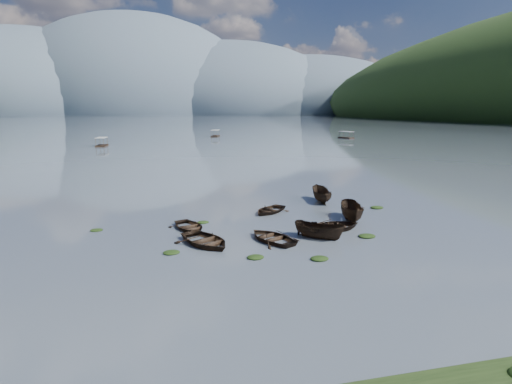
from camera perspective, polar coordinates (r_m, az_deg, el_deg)
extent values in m
plane|color=#4D5560|center=(24.84, 6.25, -10.00)|extent=(2400.00, 2400.00, 0.00)
ellipsoid|color=#475666|center=(955.73, -28.58, 9.68)|extent=(520.00, 520.00, 280.00)
ellipsoid|color=#475666|center=(923.31, -16.36, 10.58)|extent=(520.00, 520.00, 340.00)
ellipsoid|color=#475666|center=(933.59, -3.80, 11.02)|extent=(520.00, 520.00, 260.00)
ellipsoid|color=#475666|center=(978.34, 6.87, 10.99)|extent=(520.00, 520.00, 220.00)
imported|color=black|center=(28.08, -7.24, -7.43)|extent=(5.06, 5.62, 0.96)
imported|color=black|center=(29.50, 8.97, -6.54)|extent=(3.83, 3.59, 1.48)
imported|color=black|center=(28.70, 2.30, -6.92)|extent=(4.47, 5.00, 0.85)
imported|color=black|center=(31.75, 11.02, -5.30)|extent=(4.76, 3.64, 0.92)
imported|color=black|center=(34.66, 13.53, -3.97)|extent=(3.06, 4.93, 1.79)
imported|color=black|center=(31.77, -9.49, -5.23)|extent=(3.82, 4.49, 0.79)
imported|color=black|center=(36.38, 1.95, -2.91)|extent=(4.74, 4.68, 0.80)
imported|color=black|center=(41.11, 9.27, -1.36)|extent=(2.23, 4.44, 1.64)
ellipsoid|color=black|center=(25.40, -0.08, -9.42)|extent=(1.09, 0.89, 0.24)
ellipsoid|color=black|center=(26.77, -11.99, -8.57)|extent=(1.10, 0.88, 0.24)
ellipsoid|color=black|center=(25.48, 9.05, -9.51)|extent=(1.16, 0.93, 0.25)
ellipsoid|color=black|center=(31.28, 10.31, -5.53)|extent=(0.95, 0.80, 0.21)
ellipsoid|color=black|center=(30.53, 15.56, -6.21)|extent=(1.28, 1.02, 0.27)
ellipsoid|color=black|center=(33.27, -21.82, -5.15)|extent=(0.97, 0.78, 0.21)
ellipsoid|color=black|center=(33.32, -7.57, -4.37)|extent=(0.97, 0.81, 0.20)
ellipsoid|color=black|center=(39.53, 16.88, -2.24)|extent=(1.26, 1.01, 0.27)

